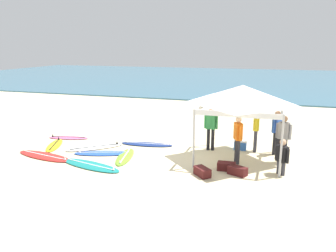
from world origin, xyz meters
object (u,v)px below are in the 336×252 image
gear_bag_near_tent (226,166)px  gear_bag_by_pole (238,171)px  surfboard_lime (125,157)px  surfboard_blue (104,153)px  surfboard_teal (90,165)px  surfboard_navy (147,144)px  person_yellow (256,127)px  person_blue (277,129)px  cooler_box (240,145)px  surfboard_pink (68,138)px  person_grey (283,136)px  person_black (282,155)px  surfboard_yellow (54,145)px  person_orange (238,136)px  gear_bag_on_sand (202,172)px  person_green (211,126)px  canopy_tent (242,95)px  surfboard_red (45,156)px  surfboard_white (95,147)px

gear_bag_near_tent → gear_bag_by_pole: same height
surfboard_lime → surfboard_blue: (-0.96, 0.14, -0.00)m
surfboard_teal → gear_bag_by_pole: bearing=8.5°
surfboard_navy → person_yellow: size_ratio=1.33×
person_blue → cooler_box: bearing=171.6°
surfboard_pink → surfboard_lime: (3.57, -1.65, -0.00)m
surfboard_navy → person_grey: person_grey is taller
person_grey → cooler_box: 2.08m
person_black → surfboard_yellow: bearing=177.0°
person_blue → person_black: (0.20, -2.15, -0.33)m
person_grey → person_orange: same height
gear_bag_near_tent → gear_bag_on_sand: 1.00m
gear_bag_near_tent → person_grey: bearing=38.3°
surfboard_navy → surfboard_blue: size_ratio=0.95×
person_black → surfboard_pink: bearing=169.7°
gear_bag_by_pole → person_orange: bearing=97.8°
surfboard_pink → person_orange: size_ratio=1.10×
surfboard_yellow → gear_bag_near_tent: gear_bag_near_tent is taller
surfboard_pink → gear_bag_by_pole: 8.09m
surfboard_navy → surfboard_teal: 3.14m
surfboard_navy → surfboard_yellow: bearing=-160.2°
surfboard_yellow → person_green: (6.34, 1.44, 0.95)m
person_blue → canopy_tent: bearing=-142.1°
person_grey → person_blue: 0.94m
surfboard_yellow → person_orange: (7.53, 0.19, 0.95)m
surfboard_pink → surfboard_lime: 3.94m
surfboard_navy → person_blue: bearing=4.1°
surfboard_lime → person_blue: 5.87m
surfboard_red → person_orange: person_orange is taller
surfboard_red → surfboard_blue: bearing=26.9°
surfboard_white → surfboard_yellow: same height
person_green → person_black: 3.32m
surfboard_yellow → gear_bag_on_sand: (6.61, -1.39, 0.10)m
surfboard_blue → person_yellow: 6.04m
person_yellow → gear_bag_on_sand: 3.60m
surfboard_white → surfboard_blue: size_ratio=0.90×
surfboard_pink → person_green: size_ratio=1.10×
surfboard_teal → surfboard_red: bearing=170.5°
person_orange → gear_bag_on_sand: size_ratio=2.85×
cooler_box → surfboard_red: bearing=-155.3°
surfboard_white → cooler_box: cooler_box is taller
canopy_tent → surfboard_teal: canopy_tent is taller
surfboard_teal → surfboard_navy: bearing=72.7°
person_green → surfboard_navy: bearing=-177.2°
person_green → person_yellow: same height
person_orange → surfboard_red: bearing=-167.8°
canopy_tent → gear_bag_on_sand: bearing=-114.7°
canopy_tent → gear_bag_by_pole: 2.78m
surfboard_lime → person_blue: (5.38, 2.14, 0.95)m
gear_bag_on_sand → surfboard_blue: bearing=165.6°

